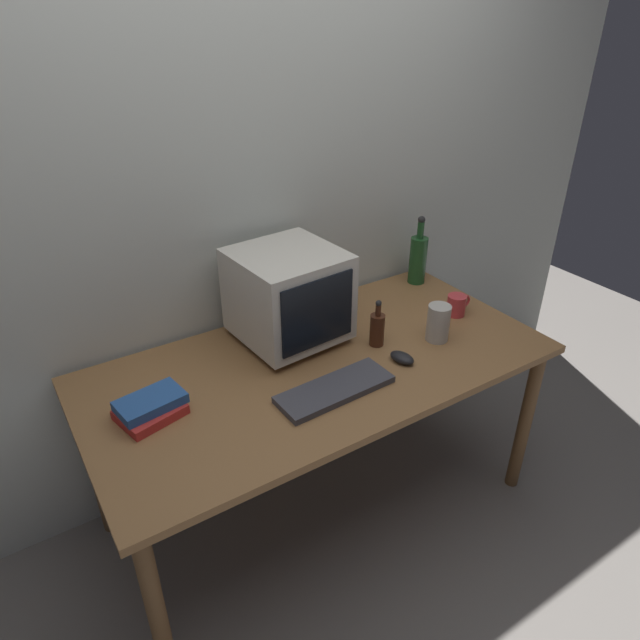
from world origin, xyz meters
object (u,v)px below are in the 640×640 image
at_px(crt_monitor, 288,296).
at_px(bottle_short, 377,328).
at_px(bottle_tall, 418,258).
at_px(mug, 457,305).
at_px(computer_mouse, 402,358).
at_px(keyboard, 335,389).
at_px(metal_canister, 438,323).
at_px(book_stack, 150,407).

distance_m(crt_monitor, bottle_short, 0.37).
relative_size(bottle_tall, bottle_short, 1.69).
bearing_deg(bottle_short, mug, 0.78).
xyz_separation_m(computer_mouse, bottle_tall, (0.50, 0.49, 0.11)).
bearing_deg(keyboard, crt_monitor, 81.34).
relative_size(crt_monitor, bottle_short, 2.12).
height_order(computer_mouse, bottle_tall, bottle_tall).
bearing_deg(bottle_tall, metal_canister, -122.23).
distance_m(book_stack, metal_canister, 1.12).
height_order(keyboard, computer_mouse, computer_mouse).
distance_m(keyboard, book_stack, 0.61).
xyz_separation_m(crt_monitor, mug, (0.70, -0.22, -0.15)).
bearing_deg(book_stack, bottle_tall, 11.78).
height_order(keyboard, bottle_short, bottle_short).
height_order(bottle_short, book_stack, bottle_short).
height_order(bottle_tall, bottle_short, bottle_tall).
height_order(crt_monitor, bottle_tall, crt_monitor).
bearing_deg(book_stack, keyboard, -21.00).
xyz_separation_m(bottle_short, metal_canister, (0.22, -0.10, 0.00)).
relative_size(crt_monitor, bottle_tall, 1.26).
bearing_deg(bottle_tall, mug, -101.48).
relative_size(computer_mouse, book_stack, 0.42).
bearing_deg(mug, crt_monitor, 162.85).
relative_size(keyboard, bottle_tall, 1.28).
bearing_deg(keyboard, metal_canister, 5.20).
bearing_deg(crt_monitor, mug, -17.15).
xyz_separation_m(bottle_short, book_stack, (-0.88, 0.05, -0.04)).
bearing_deg(book_stack, bottle_short, -3.34).
bearing_deg(crt_monitor, computer_mouse, -54.01).
xyz_separation_m(keyboard, mug, (0.75, 0.17, 0.03)).
bearing_deg(bottle_tall, book_stack, -168.22).
bearing_deg(computer_mouse, book_stack, 154.03).
bearing_deg(metal_canister, computer_mouse, -167.41).
xyz_separation_m(keyboard, book_stack, (-0.57, 0.22, 0.02)).
xyz_separation_m(crt_monitor, bottle_tall, (0.77, 0.12, -0.07)).
xyz_separation_m(crt_monitor, computer_mouse, (0.27, -0.37, -0.17)).
height_order(bottle_tall, mug, bottle_tall).
bearing_deg(book_stack, crt_monitor, 15.39).
bearing_deg(computer_mouse, metal_canister, -0.63).
bearing_deg(bottle_short, keyboard, -151.50).
xyz_separation_m(bottle_tall, metal_canister, (-0.28, -0.44, -0.05)).
xyz_separation_m(crt_monitor, bottle_short, (0.27, -0.22, -0.12)).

